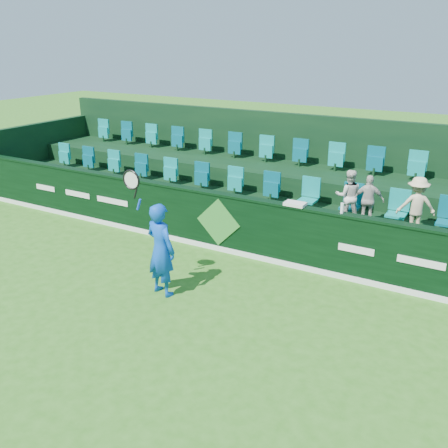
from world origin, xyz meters
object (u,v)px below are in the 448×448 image
Objects in this scene: towel at (295,204)px; drinks_bottle at (342,208)px; spectator_left at (348,196)px; spectator_middle at (368,200)px; tennis_player at (160,249)px; spectator_right at (416,205)px.

drinks_bottle is (0.97, 0.00, 0.07)m from towel.
spectator_left is 1.06× the size of spectator_middle.
towel is (1.67, 2.36, 0.47)m from tennis_player.
spectator_right is at bearing 157.85° from spectator_left.
tennis_player is 5.69× the size of towel.
towel is at bearing 33.38° from spectator_left.
tennis_player is 4.53m from spectator_middle.
spectator_middle is at bearing 78.39° from drinks_bottle.
drinks_bottle is (-1.19, -1.12, 0.07)m from spectator_right.
spectator_left is 2.69× the size of towel.
towel is 2.05× the size of drinks_bottle.
spectator_right reaches higher than spectator_left.
spectator_left is 0.43m from spectator_middle.
tennis_player is 3.58m from drinks_bottle.
spectator_left is 1.14m from drinks_bottle.
towel is 0.97m from drinks_bottle.
tennis_player is at bearing 32.82° from spectator_left.
tennis_player is at bearing 35.05° from spectator_middle.
drinks_bottle is at bearing 62.97° from spectator_middle.
spectator_middle is (0.43, 0.00, -0.03)m from spectator_left.
spectator_middle is 0.96m from spectator_right.
spectator_middle is at bearing -18.55° from spectator_right.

